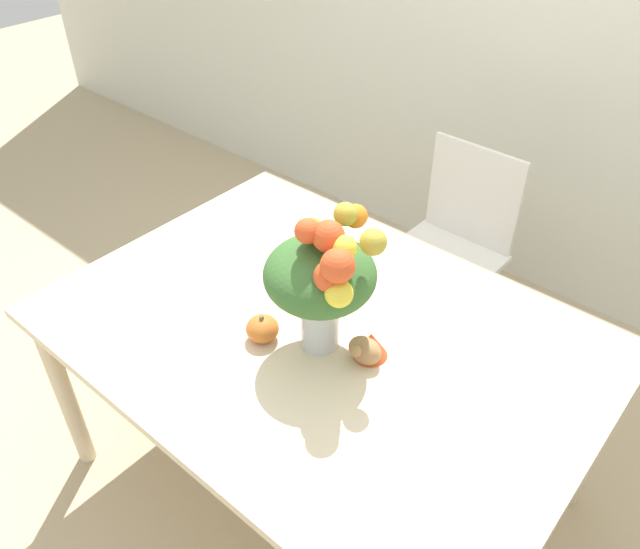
{
  "coord_description": "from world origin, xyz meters",
  "views": [
    {
      "loc": [
        0.86,
        -1.02,
        1.97
      ],
      "look_at": [
        0.04,
        -0.05,
        0.98
      ],
      "focal_mm": 35.0,
      "sensor_mm": 36.0,
      "label": 1
    }
  ],
  "objects_px": {
    "pumpkin": "(262,329)",
    "turkey_figurine": "(368,347)",
    "flower_vase": "(322,277)",
    "dining_chair_near_window": "(449,251)"
  },
  "relations": [
    {
      "from": "turkey_figurine",
      "to": "dining_chair_near_window",
      "type": "relative_size",
      "value": 0.15
    },
    {
      "from": "flower_vase",
      "to": "pumpkin",
      "type": "relative_size",
      "value": 4.59
    },
    {
      "from": "flower_vase",
      "to": "turkey_figurine",
      "type": "height_order",
      "value": "flower_vase"
    },
    {
      "from": "flower_vase",
      "to": "turkey_figurine",
      "type": "xyz_separation_m",
      "value": [
        0.13,
        0.04,
        -0.2
      ]
    },
    {
      "from": "pumpkin",
      "to": "turkey_figurine",
      "type": "xyz_separation_m",
      "value": [
        0.27,
        0.13,
        0.0
      ]
    },
    {
      "from": "pumpkin",
      "to": "dining_chair_near_window",
      "type": "distance_m",
      "value": 1.08
    },
    {
      "from": "dining_chair_near_window",
      "to": "pumpkin",
      "type": "bearing_deg",
      "value": -89.82
    },
    {
      "from": "flower_vase",
      "to": "dining_chair_near_window",
      "type": "relative_size",
      "value": 0.48
    },
    {
      "from": "pumpkin",
      "to": "dining_chair_near_window",
      "type": "height_order",
      "value": "dining_chair_near_window"
    },
    {
      "from": "flower_vase",
      "to": "pumpkin",
      "type": "bearing_deg",
      "value": -148.54
    }
  ]
}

